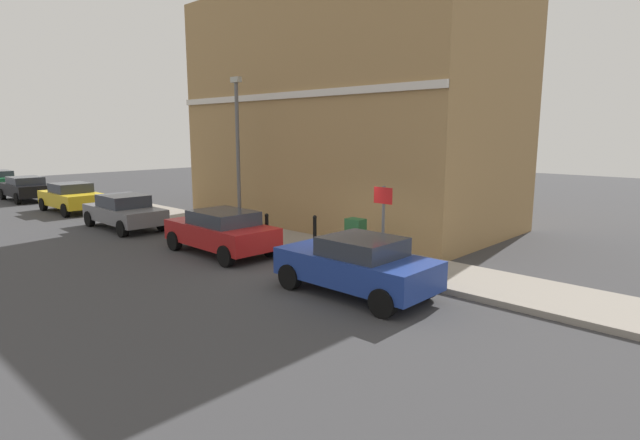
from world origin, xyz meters
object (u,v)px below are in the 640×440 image
car_yellow (71,197)px  bollard_far_kerb (267,228)px  car_blue (357,264)px  car_black (25,188)px  utility_cabinet (355,239)px  car_grey (124,211)px  bollard_near_cabinet (315,230)px  car_red (221,231)px  lamppost (238,147)px  street_sign (383,215)px

car_yellow → bollard_far_kerb: 13.06m
car_blue → bollard_far_kerb: car_blue is taller
car_black → utility_cabinet: car_black is taller
utility_cabinet → car_blue: bearing=-140.1°
car_grey → car_black: 12.30m
bollard_near_cabinet → car_red: bearing=141.0°
car_black → car_red: bearing=-179.0°
utility_cabinet → car_yellow: bearing=97.7°
car_blue → car_black: size_ratio=1.00×
bollard_near_cabinet → lamppost: lamppost is taller
car_black → lamppost: 16.87m
street_sign → car_red: bearing=106.3°
car_blue → bollard_far_kerb: size_ratio=3.80×
bollard_near_cabinet → lamppost: size_ratio=0.18×
car_grey → utility_cabinet: size_ratio=3.66×
lamppost → bollard_far_kerb: bearing=-109.1°
lamppost → bollard_near_cabinet: bearing=-91.2°
car_black → utility_cabinet: 22.51m
car_blue → car_grey: (0.03, 12.14, -0.02)m
car_black → utility_cabinet: (2.41, -22.38, -0.05)m
car_red → street_sign: bearing=-162.3°
bollard_near_cabinet → lamppost: 4.86m
car_black → bollard_near_cabinet: (2.51, -20.57, -0.03)m
bollard_near_cabinet → car_blue: bearing=-123.5°
street_sign → car_yellow: bearing=94.7°
car_grey → car_black: bearing=0.8°
bollard_near_cabinet → street_sign: street_sign is taller
bollard_far_kerb → street_sign: (0.02, -4.77, 0.96)m
car_blue → utility_cabinet: (2.46, 2.06, -0.06)m
utility_cabinet → lamppost: lamppost is taller
car_black → utility_cabinet: bearing=-173.4°
car_black → car_blue: bearing=-179.7°
bollard_far_kerb → car_grey: bearing=103.9°
car_black → bollard_far_kerb: 19.22m
car_yellow → bollard_near_cabinet: car_yellow is taller
car_grey → lamppost: 5.56m
car_black → bollard_far_kerb: bearing=-174.6°
car_black → bollard_near_cabinet: car_black is taller
bollard_far_kerb → bollard_near_cabinet: bearing=-59.7°
car_blue → car_red: (0.22, 5.76, 0.00)m
car_blue → utility_cabinet: car_blue is taller
car_black → lamppost: size_ratio=0.69×
utility_cabinet → bollard_far_kerb: utility_cabinet is taller
car_yellow → car_grey: bearing=177.4°
car_blue → bollard_near_cabinet: 4.64m
car_grey → bollard_near_cabinet: 8.66m
car_grey → street_sign: 11.78m
bollard_far_kerb → car_blue: bearing=-108.0°
car_blue → street_sign: 2.04m
car_blue → lamppost: lamppost is taller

